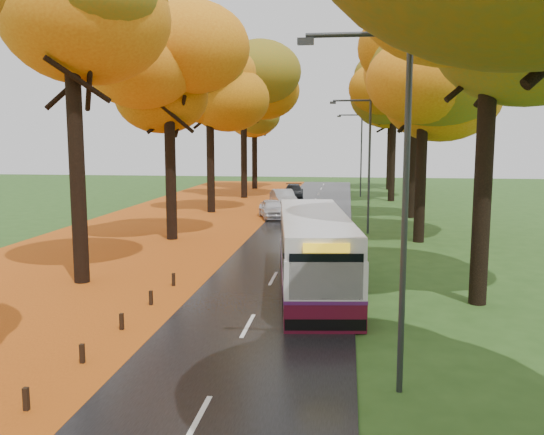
% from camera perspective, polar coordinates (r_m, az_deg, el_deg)
% --- Properties ---
extents(road, '(6.50, 90.00, 0.04)m').
position_cam_1_polar(road, '(30.39, 1.82, -2.93)').
color(road, black).
rests_on(road, ground).
extents(centre_line, '(0.12, 90.00, 0.01)m').
position_cam_1_polar(centre_line, '(30.39, 1.82, -2.88)').
color(centre_line, silver).
rests_on(centre_line, road).
extents(leaf_verge, '(12.00, 90.00, 0.02)m').
position_cam_1_polar(leaf_verge, '(32.53, -14.18, -2.47)').
color(leaf_verge, '#90390D').
rests_on(leaf_verge, ground).
extents(leaf_drift, '(0.90, 90.00, 0.01)m').
position_cam_1_polar(leaf_drift, '(30.83, -3.84, -2.74)').
color(leaf_drift, '#C15913').
rests_on(leaf_drift, road).
extents(trees_left, '(9.20, 74.00, 13.88)m').
position_cam_1_polar(trees_left, '(33.56, -10.43, 14.29)').
color(trees_left, black).
rests_on(trees_left, ground).
extents(trees_right, '(9.30, 74.20, 13.96)m').
position_cam_1_polar(trees_right, '(32.15, 15.56, 14.70)').
color(trees_right, black).
rests_on(trees_right, ground).
extents(streetlamp_near, '(2.45, 0.18, 8.00)m').
position_cam_1_polar(streetlamp_near, '(12.78, 11.98, 3.16)').
color(streetlamp_near, '#333538').
rests_on(streetlamp_near, ground).
extents(streetlamp_mid, '(2.45, 0.18, 8.00)m').
position_cam_1_polar(streetlamp_mid, '(34.73, 9.21, 6.13)').
color(streetlamp_mid, '#333538').
rests_on(streetlamp_mid, ground).
extents(streetlamp_far, '(2.45, 0.18, 8.00)m').
position_cam_1_polar(streetlamp_far, '(56.72, 8.59, 6.80)').
color(streetlamp_far, '#333538').
rests_on(streetlamp_far, ground).
extents(bus, '(3.78, 10.98, 2.83)m').
position_cam_1_polar(bus, '(22.00, 4.17, -3.15)').
color(bus, '#500C1F').
rests_on(bus, road).
extents(car_white, '(2.67, 4.25, 1.35)m').
position_cam_1_polar(car_white, '(40.97, 0.03, 0.88)').
color(car_white, silver).
rests_on(car_white, road).
extents(car_silver, '(2.86, 4.74, 1.47)m').
position_cam_1_polar(car_silver, '(47.28, 1.12, 1.90)').
color(car_silver, '#9A9DA1').
rests_on(car_silver, road).
extents(car_dark, '(2.18, 4.66, 1.32)m').
position_cam_1_polar(car_dark, '(54.17, 2.14, 2.58)').
color(car_dark, black).
rests_on(car_dark, road).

